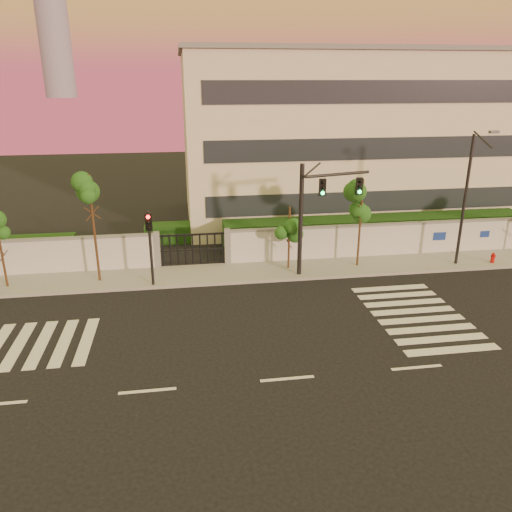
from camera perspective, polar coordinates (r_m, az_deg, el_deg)
name	(u,v)px	position (r m, az deg, el deg)	size (l,w,h in m)	color
ground	(287,379)	(18.74, 3.58, -13.84)	(120.00, 120.00, 0.00)	black
sidewalk	(248,272)	(27.92, -0.89, -1.85)	(60.00, 3.00, 0.15)	gray
perimeter_wall	(246,247)	(28.99, -1.10, 1.07)	(60.00, 0.36, 2.20)	#B7B9BE
hedge_row	(257,236)	(31.79, 0.15, 2.29)	(41.00, 4.25, 1.80)	#143610
institutional_building	(345,136)	(39.47, 10.11, 13.35)	(24.40, 12.40, 12.25)	beige
road_markings	(233,333)	(21.70, -2.64, -8.74)	(57.00, 7.62, 0.02)	silver
street_tree_c	(92,204)	(26.71, -18.25, 5.62)	(1.62, 1.29, 5.83)	#382314
street_tree_d	(290,224)	(27.62, 3.87, 3.68)	(1.41, 1.12, 3.70)	#382314
street_tree_e	(362,204)	(28.30, 12.00, 5.87)	(1.45, 1.15, 5.13)	#382314
traffic_signal_main	(316,207)	(26.61, 6.82, 5.62)	(3.88, 1.08, 6.20)	black
traffic_signal_secondary	(150,240)	(25.79, -12.02, 1.82)	(0.32, 0.32, 4.10)	black
streetlight_east	(467,195)	(30.05, 22.99, 6.46)	(0.47, 1.89, 7.86)	black
fire_hydrant	(493,259)	(32.18, 25.44, -0.30)	(0.30, 0.28, 0.75)	#A90E0B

